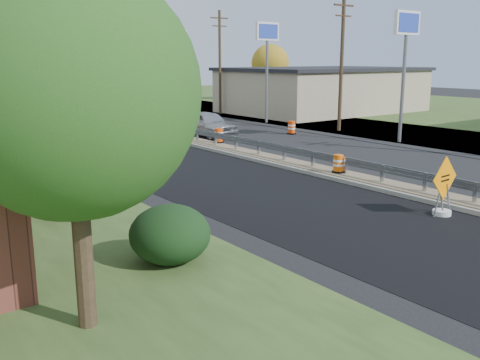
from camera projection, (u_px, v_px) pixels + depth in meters
ground at (312, 171)px, 24.93m from camera, size 140.00×140.00×0.00m
grass_verge_far at (466, 114)px, 50.31m from camera, size 40.00×120.00×0.03m
milled_overlay at (131, 151)px, 30.14m from camera, size 7.20×120.00×0.01m
median at (216, 147)px, 31.14m from camera, size 1.60×55.00×0.23m
guardrail at (206, 134)px, 31.78m from camera, size 0.10×46.15×0.72m
retail_building_near at (323, 89)px, 52.34m from camera, size 18.50×12.50×4.27m
pylon_sign_south at (406, 35)px, 31.99m from camera, size 2.20×0.30×7.90m
pylon_sign_mid at (267, 41)px, 42.11m from camera, size 2.20×0.30×7.90m
pylon_sign_north at (177, 44)px, 53.02m from camera, size 2.20×0.30×7.90m
utility_pole_smid at (342, 61)px, 37.59m from camera, size 1.90×0.26×9.40m
utility_pole_nmid at (220, 61)px, 49.27m from camera, size 1.90×0.26×9.40m
utility_pole_north at (145, 60)px, 60.95m from camera, size 1.90×0.26×9.40m
hedge_south at (170, 234)px, 13.64m from camera, size 2.09×2.09×1.52m
hedge_mid at (68, 191)px, 18.02m from camera, size 2.09×2.09×1.52m
hedge_north at (31, 162)px, 22.99m from camera, size 2.09×2.09×1.52m
tree_near_green at (72, 93)px, 9.48m from camera, size 4.62×4.62×6.86m
tree_far_yellow at (270, 63)px, 65.65m from camera, size 4.62×4.62×6.86m
caution_sign at (443, 201)px, 17.80m from camera, size 1.45×0.61×2.01m
barrel_median_near at (338, 164)px, 23.43m from camera, size 0.54×0.54×0.79m
barrel_median_mid at (219, 136)px, 31.70m from camera, size 0.59×0.59×0.86m
barrel_median_far at (151, 126)px, 36.12m from camera, size 0.63×0.63×0.93m
barrel_shoulder_near at (292, 128)px, 37.01m from camera, size 0.61×0.61×0.90m
barrel_shoulder_mid at (192, 113)px, 47.27m from camera, size 0.54×0.54×0.79m
barrel_shoulder_far at (165, 109)px, 49.93m from camera, size 0.67×0.67×0.98m
car_silver at (208, 124)px, 35.93m from camera, size 2.02×4.98×1.69m
car_dark_far at (127, 106)px, 51.57m from camera, size 2.37×4.62×1.28m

